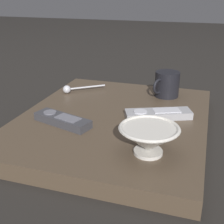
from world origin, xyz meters
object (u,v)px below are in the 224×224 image
cereal_bowl (149,138)px  teaspoon (71,89)px  tv_remote_far (158,114)px  coffee_mug (167,84)px  tv_remote_near (62,120)px

cereal_bowl → teaspoon: (0.34, -0.33, -0.02)m
cereal_bowl → tv_remote_far: bearing=-86.4°
coffee_mug → tv_remote_near: (0.23, 0.31, -0.03)m
cereal_bowl → teaspoon: size_ratio=1.06×
tv_remote_far → teaspoon: bearing=-20.7°
coffee_mug → tv_remote_far: (-0.01, 0.19, -0.03)m
teaspoon → coffee_mug: bearing=-168.5°
coffee_mug → tv_remote_far: bearing=91.7°
coffee_mug → tv_remote_far: size_ratio=0.55×
tv_remote_near → coffee_mug: bearing=-126.9°
cereal_bowl → tv_remote_far: 0.21m
tv_remote_near → tv_remote_far: 0.27m
cereal_bowl → tv_remote_far: (0.01, -0.21, -0.03)m
teaspoon → cereal_bowl: bearing=136.0°
cereal_bowl → tv_remote_far: size_ratio=0.70×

